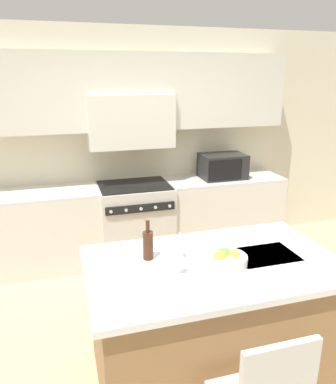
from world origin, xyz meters
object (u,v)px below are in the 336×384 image
at_px(wine_glass_near, 180,255).
at_px(fruit_bowl, 226,259).
at_px(wine_bottle, 148,244).
at_px(wine_glass_far, 179,240).
at_px(microwave, 223,166).
at_px(range_stove, 135,221).

distance_m(wine_glass_near, fruit_bowl, 0.36).
xyz_separation_m(wine_bottle, wine_glass_far, (0.21, -0.05, 0.03)).
distance_m(microwave, wine_glass_near, 2.48).
xyz_separation_m(microwave, wine_glass_far, (-1.19, -1.92, -0.01)).
bearing_deg(microwave, wine_bottle, -126.86).
distance_m(microwave, fruit_bowl, 2.28).
height_order(wine_glass_far, fruit_bowl, wine_glass_far).
xyz_separation_m(microwave, wine_bottle, (-1.40, -1.87, -0.04)).
bearing_deg(microwave, wine_glass_near, -120.51).
bearing_deg(wine_bottle, range_stove, 81.63).
relative_size(wine_bottle, fruit_bowl, 1.03).
bearing_deg(fruit_bowl, wine_bottle, 155.94).
distance_m(microwave, wine_bottle, 2.34).
xyz_separation_m(wine_bottle, wine_glass_near, (0.14, -0.26, 0.03)).
distance_m(microwave, wine_glass_far, 2.26).
xyz_separation_m(microwave, fruit_bowl, (-0.91, -2.09, -0.11)).
distance_m(wine_glass_far, fruit_bowl, 0.34).
bearing_deg(wine_glass_near, wine_bottle, 118.58).
height_order(microwave, wine_bottle, microwave).
bearing_deg(fruit_bowl, range_stove, 96.02).
bearing_deg(wine_glass_near, microwave, 59.49).
distance_m(range_stove, wine_glass_far, 2.00).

